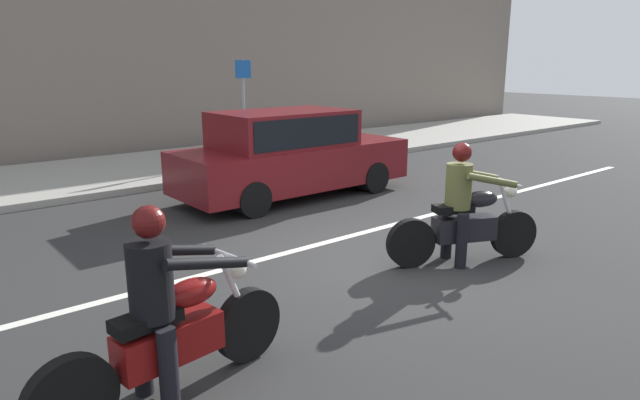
{
  "coord_description": "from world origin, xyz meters",
  "views": [
    {
      "loc": [
        -4.96,
        -5.1,
        2.63
      ],
      "look_at": [
        -0.88,
        -0.14,
        1.02
      ],
      "focal_mm": 30.95,
      "sensor_mm": 36.0,
      "label": 1
    }
  ],
  "objects": [
    {
      "name": "parked_sedan_maroon",
      "position": [
        1.41,
        3.57,
        0.89
      ],
      "size": [
        4.75,
        1.82,
        1.72
      ],
      "color": "maroon",
      "rests_on": "ground_plane"
    },
    {
      "name": "motorcycle_with_rider_olive",
      "position": [
        1.0,
        -0.88,
        0.66
      ],
      "size": [
        2.04,
        1.07,
        1.62
      ],
      "color": "black",
      "rests_on": "ground_plane"
    },
    {
      "name": "ground_plane",
      "position": [
        0.0,
        0.0,
        0.0
      ],
      "size": [
        80.0,
        80.0,
        0.0
      ],
      "primitive_type": "plane",
      "color": "#2A2A2A"
    },
    {
      "name": "sidewalk_slab",
      "position": [
        0.0,
        8.0,
        0.07
      ],
      "size": [
        40.0,
        4.4,
        0.14
      ],
      "primitive_type": "cube",
      "color": "#99968E",
      "rests_on": "ground_plane"
    },
    {
      "name": "street_sign_post",
      "position": [
        2.59,
        7.14,
        1.69
      ],
      "size": [
        0.44,
        0.08,
        2.56
      ],
      "color": "gray",
      "rests_on": "sidewalk_slab"
    },
    {
      "name": "lane_marking_stripe",
      "position": [
        0.7,
        0.9,
        0.0
      ],
      "size": [
        18.0,
        0.14,
        0.01
      ],
      "primitive_type": "cube",
      "color": "silver",
      "rests_on": "ground_plane"
    },
    {
      "name": "motorcycle_with_rider_black_leather",
      "position": [
        -3.38,
        -1.29,
        0.65
      ],
      "size": [
        2.25,
        0.73,
        1.61
      ],
      "color": "black",
      "rests_on": "ground_plane"
    }
  ]
}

